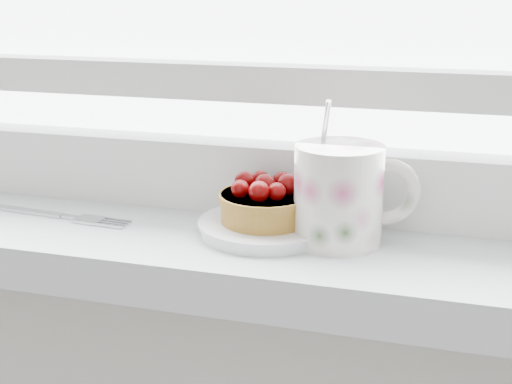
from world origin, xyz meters
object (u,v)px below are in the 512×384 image
at_px(saucer, 265,227).
at_px(floral_mug, 342,192).
at_px(fork, 50,214).
at_px(raspberry_tart, 265,201).

xyz_separation_m(saucer, floral_mug, (0.07, -0.00, 0.04)).
relative_size(saucer, fork, 0.70).
height_order(saucer, raspberry_tart, raspberry_tart).
bearing_deg(floral_mug, raspberry_tart, 177.78).
relative_size(saucer, floral_mug, 0.97).
relative_size(saucer, raspberry_tart, 1.45).
xyz_separation_m(floral_mug, fork, (-0.29, -0.01, -0.04)).
bearing_deg(floral_mug, fork, -178.11).
bearing_deg(raspberry_tart, fork, -176.78).
bearing_deg(saucer, raspberry_tart, 93.35).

